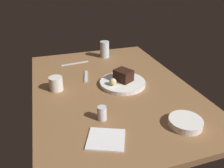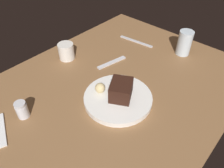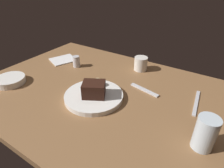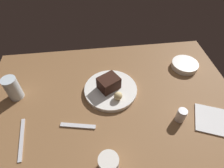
% 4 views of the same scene
% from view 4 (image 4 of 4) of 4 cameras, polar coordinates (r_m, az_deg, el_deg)
% --- Properties ---
extents(dining_table, '(1.20, 0.84, 0.03)m').
position_cam_4_polar(dining_table, '(0.90, 0.11, -5.97)').
color(dining_table, brown).
rests_on(dining_table, ground).
extents(dessert_plate, '(0.26, 0.26, 0.02)m').
position_cam_4_polar(dessert_plate, '(0.92, -0.60, -1.77)').
color(dessert_plate, white).
rests_on(dessert_plate, dining_table).
extents(chocolate_cake_slice, '(0.12, 0.11, 0.06)m').
position_cam_4_polar(chocolate_cake_slice, '(0.90, -0.99, 0.28)').
color(chocolate_cake_slice, black).
rests_on(chocolate_cake_slice, dessert_plate).
extents(bread_roll, '(0.04, 0.04, 0.04)m').
position_cam_4_polar(bread_roll, '(0.86, 1.84, -3.52)').
color(bread_roll, '#DBC184').
rests_on(bread_roll, dessert_plate).
extents(salt_shaker, '(0.04, 0.04, 0.06)m').
position_cam_4_polar(salt_shaker, '(0.86, 20.10, -8.81)').
color(salt_shaker, silver).
rests_on(salt_shaker, dining_table).
extents(water_glass, '(0.07, 0.07, 0.12)m').
position_cam_4_polar(water_glass, '(0.98, -27.71, -1.16)').
color(water_glass, silver).
rests_on(water_glass, dining_table).
extents(side_bowl, '(0.14, 0.14, 0.03)m').
position_cam_4_polar(side_bowl, '(1.12, 21.02, 5.34)').
color(side_bowl, white).
rests_on(side_bowl, dining_table).
extents(coffee_cup, '(0.07, 0.07, 0.07)m').
position_cam_4_polar(coffee_cup, '(0.72, -1.04, -22.86)').
color(coffee_cup, silver).
rests_on(coffee_cup, dining_table).
extents(dessert_spoon, '(0.15, 0.05, 0.01)m').
position_cam_4_polar(dessert_spoon, '(0.83, -10.20, -12.29)').
color(dessert_spoon, silver).
rests_on(dessert_spoon, dining_table).
extents(butter_knife, '(0.04, 0.19, 0.01)m').
position_cam_4_polar(butter_knife, '(0.87, -25.57, -14.72)').
color(butter_knife, silver).
rests_on(butter_knife, dining_table).
extents(folded_napkin, '(0.17, 0.18, 0.01)m').
position_cam_4_polar(folded_napkin, '(0.94, 27.45, -9.48)').
color(folded_napkin, white).
rests_on(folded_napkin, dining_table).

